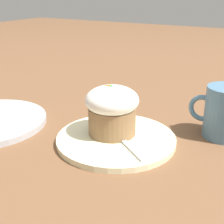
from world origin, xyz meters
name	(u,v)px	position (x,y,z in m)	size (l,w,h in m)	color
ground_plane	(116,142)	(0.00, 0.00, 0.00)	(4.00, 4.00, 0.00)	brown
dessert_plate	(116,139)	(0.00, 0.00, 0.01)	(0.23, 0.23, 0.01)	beige
carrot_cake	(112,109)	(0.01, -0.01, 0.06)	(0.11, 0.11, 0.10)	olive
spoon	(121,138)	(-0.01, 0.01, 0.01)	(0.12, 0.09, 0.01)	silver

